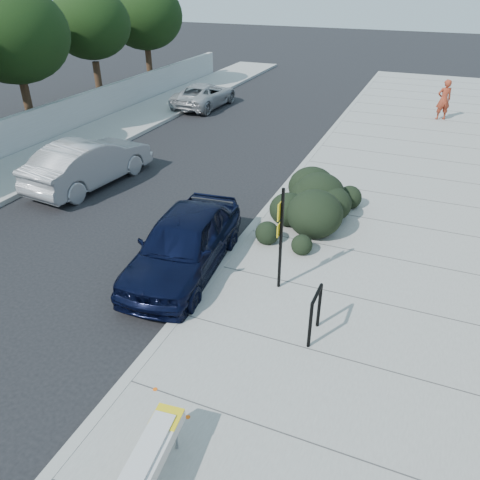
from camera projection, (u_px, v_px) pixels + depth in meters
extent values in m
plane|color=black|center=(181.00, 319.00, 10.00)|extent=(120.00, 120.00, 0.00)
cube|color=gray|center=(464.00, 255.00, 12.11)|extent=(11.20, 50.00, 0.15)
cube|color=gray|center=(18.00, 172.00, 17.11)|extent=(3.00, 50.00, 0.15)
cube|color=#9E9E99|center=(261.00, 217.00, 13.96)|extent=(0.22, 50.00, 0.17)
cube|color=#9E9E99|center=(50.00, 178.00, 16.60)|extent=(0.22, 50.00, 0.17)
cylinder|color=#332114|center=(29.00, 108.00, 20.74)|extent=(0.36, 0.36, 2.40)
ellipsoid|color=black|center=(12.00, 34.00, 19.24)|extent=(4.60, 4.60, 3.91)
cylinder|color=#332114|center=(99.00, 86.00, 24.75)|extent=(0.36, 0.36, 2.40)
ellipsoid|color=black|center=(90.00, 23.00, 23.25)|extent=(4.00, 4.00, 3.40)
cylinder|color=#332114|center=(150.00, 70.00, 28.75)|extent=(0.36, 0.36, 2.40)
ellipsoid|color=black|center=(145.00, 16.00, 27.25)|extent=(4.40, 4.40, 3.74)
cylinder|color=gray|center=(160.00, 435.00, 7.10)|extent=(0.05, 0.05, 0.39)
cylinder|color=gray|center=(176.00, 439.00, 7.03)|extent=(0.05, 0.05, 0.39)
cylinder|color=gray|center=(134.00, 474.00, 6.36)|extent=(0.20, 1.56, 0.04)
cylinder|color=gray|center=(152.00, 480.00, 6.30)|extent=(0.20, 1.56, 0.04)
cube|color=#B2B2B2|center=(142.00, 471.00, 6.26)|extent=(0.63, 2.08, 0.21)
cube|color=yellow|center=(166.00, 417.00, 6.88)|extent=(0.46, 0.45, 0.02)
cylinder|color=black|center=(310.00, 326.00, 8.80)|extent=(0.07, 0.07, 1.02)
cylinder|color=black|center=(319.00, 306.00, 9.33)|extent=(0.07, 0.07, 1.02)
cylinder|color=black|center=(317.00, 294.00, 8.81)|extent=(0.08, 0.66, 0.07)
cube|color=black|center=(281.00, 240.00, 10.17)|extent=(0.06, 0.06, 2.46)
cube|color=yellow|center=(280.00, 211.00, 9.83)|extent=(0.03, 0.28, 0.40)
cube|color=yellow|center=(279.00, 229.00, 10.05)|extent=(0.03, 0.27, 0.30)
ellipsoid|color=black|center=(314.00, 201.00, 13.20)|extent=(2.35, 3.89, 1.37)
imported|color=black|center=(184.00, 243.00, 11.24)|extent=(2.25, 4.69, 1.55)
imported|color=#99989D|center=(89.00, 162.00, 15.97)|extent=(2.15, 4.94, 1.58)
imported|color=#A1A3A6|center=(205.00, 95.00, 25.33)|extent=(2.23, 4.60, 1.26)
imported|color=maroon|center=(444.00, 100.00, 22.48)|extent=(0.82, 0.70, 1.89)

